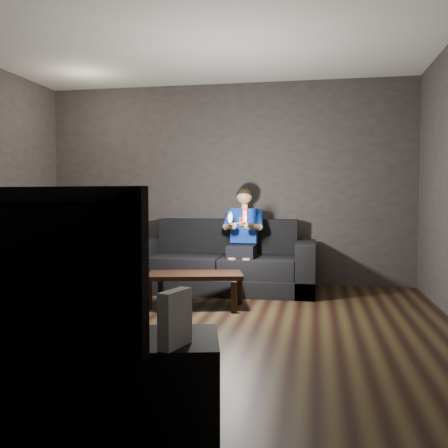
% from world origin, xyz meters
% --- Properties ---
extents(floor, '(5.00, 5.00, 0.00)m').
position_xyz_m(floor, '(0.00, 0.00, 0.00)').
color(floor, black).
rests_on(floor, ground).
extents(back_wall, '(5.00, 0.04, 2.70)m').
position_xyz_m(back_wall, '(0.00, 2.50, 1.35)').
color(back_wall, '#36302F').
rests_on(back_wall, ground).
extents(ceiling, '(5.00, 5.00, 0.02)m').
position_xyz_m(ceiling, '(0.00, 0.00, 2.70)').
color(ceiling, white).
rests_on(ceiling, back_wall).
extents(sofa, '(2.28, 0.98, 0.88)m').
position_xyz_m(sofa, '(0.07, 1.90, 0.29)').
color(sofa, black).
rests_on(sofa, floor).
extents(child, '(0.49, 0.60, 1.20)m').
position_xyz_m(child, '(0.33, 1.84, 0.76)').
color(child, black).
rests_on(child, sofa).
extents(wii_remote_red, '(0.05, 0.08, 0.20)m').
position_xyz_m(wii_remote_red, '(0.43, 1.38, 0.98)').
color(wii_remote_red, red).
rests_on(wii_remote_red, child).
extents(nunchuk_white, '(0.06, 0.09, 0.15)m').
position_xyz_m(nunchuk_white, '(0.25, 1.39, 0.93)').
color(nunchuk_white, silver).
rests_on(nunchuk_white, child).
extents(wii_remote_black, '(0.06, 0.16, 0.03)m').
position_xyz_m(wii_remote_black, '(-0.95, 1.82, 0.64)').
color(wii_remote_black, black).
rests_on(wii_remote_black, sofa).
extents(coffee_table, '(1.07, 0.70, 0.36)m').
position_xyz_m(coffee_table, '(-0.04, 0.91, 0.31)').
color(coffee_table, black).
rests_on(coffee_table, floor).
extents(media_console, '(1.60, 0.78, 0.55)m').
position_xyz_m(media_console, '(0.04, -2.27, 0.27)').
color(media_console, black).
rests_on(media_console, floor).
extents(tv, '(1.14, 0.29, 0.65)m').
position_xyz_m(tv, '(0.04, -2.27, 0.88)').
color(tv, black).
rests_on(tv, media_console).
extents(wii_console, '(0.10, 0.19, 0.23)m').
position_xyz_m(wii_console, '(0.65, -2.27, 0.67)').
color(wii_console, silver).
rests_on(wii_console, media_console).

